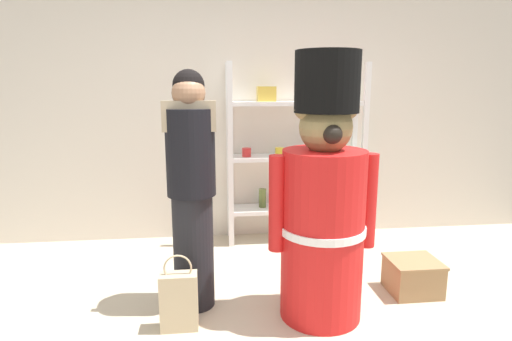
{
  "coord_description": "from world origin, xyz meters",
  "views": [
    {
      "loc": [
        -0.32,
        -2.08,
        1.55
      ],
      "look_at": [
        -0.02,
        0.62,
        1.0
      ],
      "focal_mm": 29.49,
      "sensor_mm": 36.0,
      "label": 1
    }
  ],
  "objects": [
    {
      "name": "teddy_bear_guard",
      "position": [
        0.41,
        0.5,
        0.78
      ],
      "size": [
        0.72,
        0.57,
        1.76
      ],
      "color": "red",
      "rests_on": "ground_plane"
    },
    {
      "name": "person_shopper",
      "position": [
        -0.45,
        0.73,
        0.87
      ],
      "size": [
        0.35,
        0.33,
        1.66
      ],
      "color": "black",
      "rests_on": "ground_plane"
    },
    {
      "name": "shopping_bag",
      "position": [
        -0.54,
        0.43,
        0.2
      ],
      "size": [
        0.24,
        0.12,
        0.51
      ],
      "color": "#C1AD89",
      "rests_on": "ground_plane"
    },
    {
      "name": "display_crate",
      "position": [
        1.2,
        0.73,
        0.13
      ],
      "size": [
        0.37,
        0.34,
        0.26
      ],
      "color": "#9E7A51",
      "rests_on": "ground_plane"
    },
    {
      "name": "back_wall",
      "position": [
        0.0,
        2.2,
        1.3
      ],
      "size": [
        6.4,
        0.12,
        2.6
      ],
      "primitive_type": "cube",
      "color": "silver",
      "rests_on": "ground_plane"
    },
    {
      "name": "merchandise_shelf",
      "position": [
        0.53,
        1.98,
        0.91
      ],
      "size": [
        1.36,
        0.35,
        1.77
      ],
      "color": "white",
      "rests_on": "ground_plane"
    }
  ]
}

